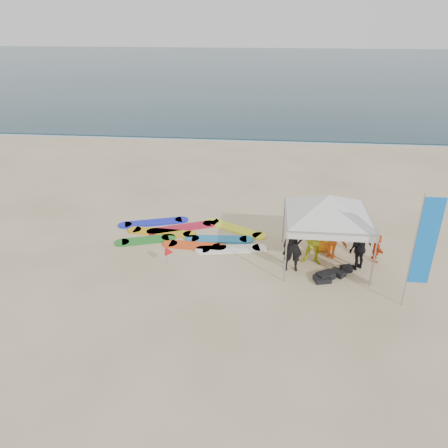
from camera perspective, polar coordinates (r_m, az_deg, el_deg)
ground at (r=13.36m, az=-2.24°, el=-9.47°), size 120.00×120.00×0.00m
ocean at (r=71.21m, az=4.79°, el=19.63°), size 160.00×84.00×0.08m
shoreline_foam at (r=30.03m, az=2.61°, el=10.97°), size 160.00×1.20×0.01m
person_black_a at (r=14.38m, az=9.00°, el=-2.79°), size 0.68×0.46×1.81m
person_yellow at (r=14.90m, az=11.84°, el=-2.25°), size 0.91×0.76×1.68m
person_orange_a at (r=15.48m, az=14.13°, el=-1.62°), size 1.16×1.07×1.57m
person_black_b at (r=15.00m, az=17.37°, el=-3.03°), size 0.96×0.83×1.55m
person_orange_b at (r=15.77m, az=13.12°, el=-0.36°), size 1.00×0.74×1.87m
person_seated at (r=15.80m, az=19.31°, el=-2.94°), size 0.32×0.93×0.99m
canopy_tent at (r=14.36m, az=13.64°, el=3.66°), size 3.77×3.77×2.84m
feather_flag at (r=13.09m, az=24.74°, el=-2.28°), size 0.59×0.04×3.52m
marker_pennant at (r=14.77m, az=-7.12°, el=-3.65°), size 0.28×0.28×0.64m
gear_pile at (r=14.59m, az=13.74°, el=-6.47°), size 1.35×1.11×0.22m
surfboard_spread at (r=16.82m, az=-4.44°, el=-1.41°), size 5.61×2.95×0.07m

